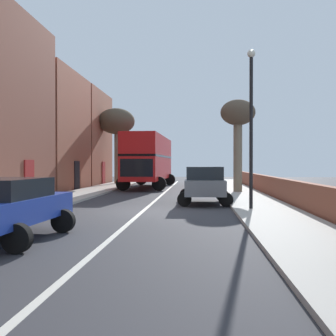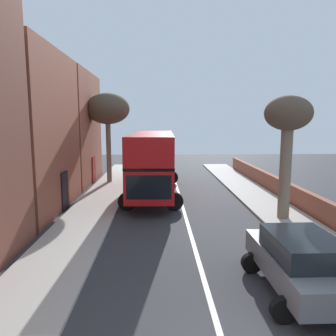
% 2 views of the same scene
% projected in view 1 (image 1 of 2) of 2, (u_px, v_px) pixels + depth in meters
% --- Properties ---
extents(ground_plane, '(84.00, 84.00, 0.00)m').
position_uv_depth(ground_plane, '(143.00, 211.00, 15.76)').
color(ground_plane, '#333338').
extents(road_centre_line, '(0.16, 54.00, 0.01)m').
position_uv_depth(road_centre_line, '(143.00, 211.00, 15.76)').
color(road_centre_line, silver).
rests_on(road_centre_line, ground).
extents(sidewalk_left, '(2.60, 60.00, 0.12)m').
position_uv_depth(sidewalk_left, '(25.00, 209.00, 16.13)').
color(sidewalk_left, '#B2ADA3').
rests_on(sidewalk_left, ground).
extents(sidewalk_right, '(2.60, 60.00, 0.12)m').
position_uv_depth(sidewalk_right, '(267.00, 211.00, 15.39)').
color(sidewalk_right, '#B2ADA3').
rests_on(sidewalk_right, ground).
extents(boundary_wall_right, '(0.36, 54.00, 1.16)m').
position_uv_depth(boundary_wall_right, '(308.00, 198.00, 15.26)').
color(boundary_wall_right, brown).
rests_on(boundary_wall_right, ground).
extents(double_decker_bus, '(3.76, 11.15, 4.06)m').
position_uv_depth(double_decker_bus, '(149.00, 158.00, 31.35)').
color(double_decker_bus, red).
rests_on(double_decker_bus, ground).
extents(parked_car_blue_left_0, '(2.64, 4.19, 1.54)m').
position_uv_depth(parked_car_blue_left_0, '(5.00, 205.00, 9.60)').
color(parked_car_blue_left_0, '#1E389E').
rests_on(parked_car_blue_left_0, ground).
extents(parked_car_grey_right_2, '(2.49, 4.15, 1.76)m').
position_uv_depth(parked_car_grey_right_2, '(204.00, 183.00, 18.60)').
color(parked_car_grey_right_2, slate).
rests_on(parked_car_grey_right_2, ground).
extents(street_tree_right_1, '(2.22, 2.22, 5.89)m').
position_uv_depth(street_tree_right_1, '(238.00, 119.00, 25.16)').
color(street_tree_right_1, '#7A6B56').
rests_on(street_tree_right_1, sidewalk_right).
extents(street_tree_left_2, '(3.36, 3.36, 6.84)m').
position_uv_depth(street_tree_left_2, '(116.00, 122.00, 35.83)').
color(street_tree_left_2, '#7A6B56').
rests_on(street_tree_left_2, sidewalk_left).
extents(lamppost_right, '(0.32, 0.32, 6.31)m').
position_uv_depth(lamppost_right, '(251.00, 116.00, 15.61)').
color(lamppost_right, black).
rests_on(lamppost_right, sidewalk_right).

